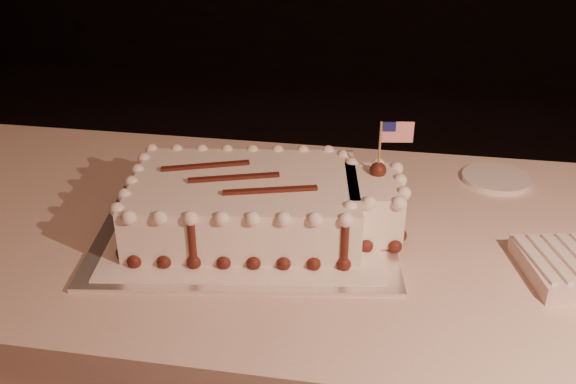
# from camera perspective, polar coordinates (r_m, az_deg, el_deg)

# --- Properties ---
(cake_board) EXTENTS (0.60, 0.49, 0.01)m
(cake_board) POSITION_cam_1_polar(r_m,az_deg,el_deg) (1.22, -3.71, -3.25)
(cake_board) COLOR white
(cake_board) RESTS_ON banquet_table
(doily) EXTENTS (0.54, 0.44, 0.00)m
(doily) POSITION_cam_1_polar(r_m,az_deg,el_deg) (1.22, -3.72, -3.05)
(doily) COLOR white
(doily) RESTS_ON cake_board
(sheet_cake) EXTENTS (0.53, 0.35, 0.21)m
(sheet_cake) POSITION_cam_1_polar(r_m,az_deg,el_deg) (1.19, -2.39, -0.98)
(sheet_cake) COLOR white
(sheet_cake) RESTS_ON doily
(side_plate) EXTENTS (0.15, 0.15, 0.01)m
(side_plate) POSITION_cam_1_polar(r_m,az_deg,el_deg) (1.47, 18.01, 1.14)
(side_plate) COLOR white
(side_plate) RESTS_ON banquet_table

